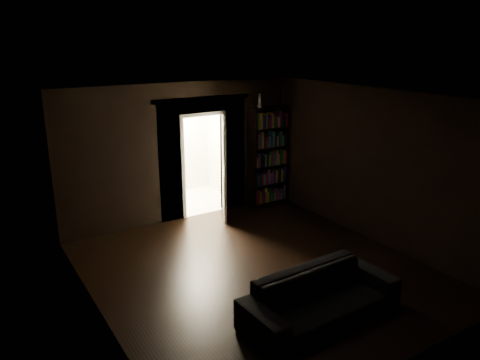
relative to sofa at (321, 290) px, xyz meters
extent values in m
plane|color=black|center=(0.04, 1.56, -0.43)|extent=(5.50, 5.50, 0.00)
cube|color=black|center=(-1.19, 4.36, 0.97)|extent=(2.55, 0.10, 2.80)
cube|color=black|center=(1.76, 4.36, 0.97)|extent=(1.55, 0.10, 2.80)
cube|color=black|center=(0.54, 4.36, 2.02)|extent=(0.90, 0.10, 0.70)
cube|color=black|center=(-2.46, 1.56, 0.97)|extent=(0.02, 5.50, 2.80)
cube|color=black|center=(2.54, 1.56, 0.97)|extent=(0.02, 5.50, 2.80)
cube|color=black|center=(0.04, -1.19, 0.97)|extent=(5.00, 0.02, 2.80)
cube|color=beige|center=(0.04, 1.56, 2.37)|extent=(5.00, 5.50, 0.02)
cube|color=white|center=(0.54, 4.30, 0.62)|extent=(1.04, 0.06, 2.17)
cube|color=beige|center=(0.54, 5.21, -0.48)|extent=(2.20, 1.80, 0.10)
cube|color=beige|center=(0.54, 6.06, 0.77)|extent=(2.20, 0.10, 2.40)
cube|color=beige|center=(-0.51, 5.21, 0.77)|extent=(0.10, 1.60, 2.40)
cube|color=beige|center=(1.59, 5.21, 0.77)|extent=(0.10, 1.60, 2.40)
cube|color=beige|center=(0.54, 5.21, 2.02)|extent=(2.20, 1.80, 0.10)
cube|color=#B66275|center=(0.54, 6.00, 1.79)|extent=(2.00, 0.04, 0.26)
imported|color=black|center=(0.00, 0.00, 0.00)|extent=(2.25, 1.03, 0.85)
cube|color=black|center=(2.04, 4.11, 0.67)|extent=(0.96, 0.59, 2.20)
cube|color=white|center=(-0.06, 5.67, 0.40)|extent=(0.81, 0.76, 1.65)
cube|color=white|center=(0.80, 3.92, 0.60)|extent=(0.45, 0.77, 2.05)
cube|color=white|center=(1.82, 4.16, 1.92)|extent=(0.12, 0.12, 0.29)
cube|color=black|center=(-0.07, 5.61, 1.37)|extent=(0.69, 0.31, 0.28)
camera|label=1|loc=(-3.81, -4.07, 3.21)|focal=35.00mm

